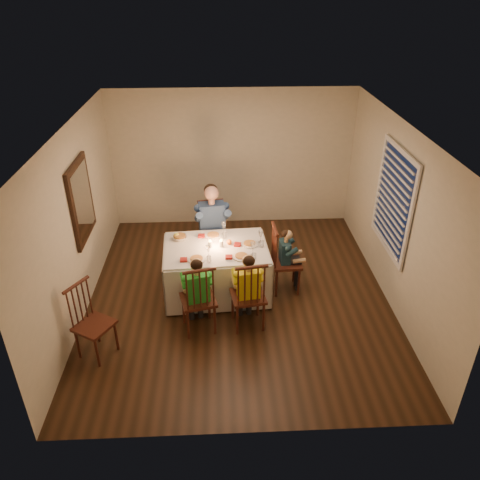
{
  "coord_description": "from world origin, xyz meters",
  "views": [
    {
      "loc": [
        -0.25,
        -5.84,
        4.29
      ],
      "look_at": [
        0.03,
        0.15,
        0.88
      ],
      "focal_mm": 35.0,
      "sensor_mm": 36.0,
      "label": 1
    }
  ],
  "objects_px": {
    "dining_table": "(216,260)",
    "serving_bowl": "(180,238)",
    "chair_near_left": "(200,328)",
    "child_green": "(200,328)",
    "child_teal": "(285,288)",
    "chair_adult": "(214,262)",
    "chair_extra": "(100,353)",
    "adult": "(214,262)",
    "child_yellow": "(248,324)",
    "chair_end": "(285,288)",
    "chair_near_right": "(248,324)"
  },
  "relations": [
    {
      "from": "chair_end",
      "to": "chair_extra",
      "type": "relative_size",
      "value": 1.05
    },
    {
      "from": "child_green",
      "to": "chair_adult",
      "type": "bearing_deg",
      "value": -109.77
    },
    {
      "from": "chair_adult",
      "to": "chair_near_right",
      "type": "xyz_separation_m",
      "value": [
        0.48,
        -1.65,
        0.0
      ]
    },
    {
      "from": "chair_near_left",
      "to": "chair_near_right",
      "type": "bearing_deg",
      "value": 170.89
    },
    {
      "from": "chair_adult",
      "to": "serving_bowl",
      "type": "xyz_separation_m",
      "value": [
        -0.49,
        -0.59,
        0.83
      ]
    },
    {
      "from": "chair_near_right",
      "to": "chair_extra",
      "type": "bearing_deg",
      "value": 5.55
    },
    {
      "from": "chair_near_right",
      "to": "chair_extra",
      "type": "height_order",
      "value": "chair_near_right"
    },
    {
      "from": "serving_bowl",
      "to": "child_yellow",
      "type": "bearing_deg",
      "value": -47.52
    },
    {
      "from": "chair_extra",
      "to": "adult",
      "type": "distance_m",
      "value": 2.61
    },
    {
      "from": "chair_adult",
      "to": "child_green",
      "type": "height_order",
      "value": "child_green"
    },
    {
      "from": "chair_extra",
      "to": "child_yellow",
      "type": "bearing_deg",
      "value": -44.71
    },
    {
      "from": "chair_extra",
      "to": "adult",
      "type": "relative_size",
      "value": 0.73
    },
    {
      "from": "chair_near_left",
      "to": "chair_extra",
      "type": "height_order",
      "value": "chair_near_left"
    },
    {
      "from": "chair_adult",
      "to": "child_teal",
      "type": "height_order",
      "value": "chair_adult"
    },
    {
      "from": "adult",
      "to": "child_yellow",
      "type": "distance_m",
      "value": 1.72
    },
    {
      "from": "dining_table",
      "to": "child_green",
      "type": "height_order",
      "value": "dining_table"
    },
    {
      "from": "chair_adult",
      "to": "chair_extra",
      "type": "relative_size",
      "value": 1.05
    },
    {
      "from": "chair_near_right",
      "to": "child_yellow",
      "type": "height_order",
      "value": "child_yellow"
    },
    {
      "from": "dining_table",
      "to": "chair_adult",
      "type": "xyz_separation_m",
      "value": [
        -0.05,
        0.85,
        -0.57
      ]
    },
    {
      "from": "chair_end",
      "to": "chair_adult",
      "type": "bearing_deg",
      "value": 50.84
    },
    {
      "from": "chair_near_right",
      "to": "chair_adult",
      "type": "bearing_deg",
      "value": -82.2
    },
    {
      "from": "chair_near_left",
      "to": "chair_end",
      "type": "height_order",
      "value": "same"
    },
    {
      "from": "chair_adult",
      "to": "chair_near_left",
      "type": "bearing_deg",
      "value": -104.94
    },
    {
      "from": "chair_near_left",
      "to": "child_yellow",
      "type": "height_order",
      "value": "child_yellow"
    },
    {
      "from": "chair_end",
      "to": "child_yellow",
      "type": "xyz_separation_m",
      "value": [
        -0.64,
        -0.83,
        0.0
      ]
    },
    {
      "from": "chair_end",
      "to": "adult",
      "type": "height_order",
      "value": "adult"
    },
    {
      "from": "chair_near_right",
      "to": "chair_end",
      "type": "xyz_separation_m",
      "value": [
        0.64,
        0.83,
        0.0
      ]
    },
    {
      "from": "dining_table",
      "to": "serving_bowl",
      "type": "bearing_deg",
      "value": 150.79
    },
    {
      "from": "chair_near_left",
      "to": "serving_bowl",
      "type": "xyz_separation_m",
      "value": [
        -0.3,
        1.11,
        0.83
      ]
    },
    {
      "from": "chair_near_left",
      "to": "chair_end",
      "type": "xyz_separation_m",
      "value": [
        1.31,
        0.88,
        0.0
      ]
    },
    {
      "from": "child_teal",
      "to": "adult",
      "type": "bearing_deg",
      "value": 50.84
    },
    {
      "from": "child_teal",
      "to": "chair_near_right",
      "type": "bearing_deg",
      "value": 139.77
    },
    {
      "from": "chair_end",
      "to": "serving_bowl",
      "type": "relative_size",
      "value": 4.86
    },
    {
      "from": "child_yellow",
      "to": "serving_bowl",
      "type": "height_order",
      "value": "serving_bowl"
    },
    {
      "from": "dining_table",
      "to": "chair_near_left",
      "type": "height_order",
      "value": "dining_table"
    },
    {
      "from": "dining_table",
      "to": "serving_bowl",
      "type": "distance_m",
      "value": 0.66
    },
    {
      "from": "chair_adult",
      "to": "child_teal",
      "type": "xyz_separation_m",
      "value": [
        1.12,
        -0.82,
        0.0
      ]
    },
    {
      "from": "chair_end",
      "to": "child_yellow",
      "type": "bearing_deg",
      "value": 139.77
    },
    {
      "from": "child_teal",
      "to": "serving_bowl",
      "type": "distance_m",
      "value": 1.83
    },
    {
      "from": "dining_table",
      "to": "serving_bowl",
      "type": "relative_size",
      "value": 7.13
    },
    {
      "from": "chair_near_right",
      "to": "serving_bowl",
      "type": "height_order",
      "value": "serving_bowl"
    },
    {
      "from": "chair_near_left",
      "to": "adult",
      "type": "xyz_separation_m",
      "value": [
        0.19,
        1.7,
        0.0
      ]
    },
    {
      "from": "chair_near_left",
      "to": "adult",
      "type": "bearing_deg",
      "value": -109.77
    },
    {
      "from": "chair_adult",
      "to": "serving_bowl",
      "type": "relative_size",
      "value": 4.86
    },
    {
      "from": "chair_near_right",
      "to": "serving_bowl",
      "type": "xyz_separation_m",
      "value": [
        -0.97,
        1.06,
        0.83
      ]
    },
    {
      "from": "child_yellow",
      "to": "serving_bowl",
      "type": "distance_m",
      "value": 1.66
    },
    {
      "from": "child_teal",
      "to": "chair_adult",
      "type": "bearing_deg",
      "value": 50.84
    },
    {
      "from": "child_green",
      "to": "child_teal",
      "type": "xyz_separation_m",
      "value": [
        1.31,
        0.88,
        0.0
      ]
    },
    {
      "from": "chair_near_left",
      "to": "child_green",
      "type": "distance_m",
      "value": 0.0
    },
    {
      "from": "chair_end",
      "to": "child_yellow",
      "type": "distance_m",
      "value": 1.05
    }
  ]
}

